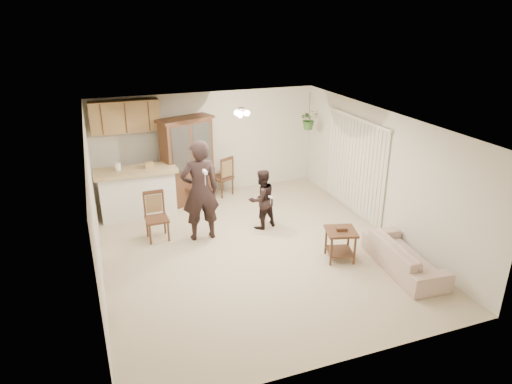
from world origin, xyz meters
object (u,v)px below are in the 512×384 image
object	(u,v)px
child	(262,198)
sofa	(405,251)
china_hutch	(188,161)
chair_bar	(157,226)
side_table	(340,244)
chair_hutch_right	(222,184)
adult	(200,196)
chair_hutch_left	(191,193)

from	to	relation	value
child	sofa	bearing A→B (deg)	109.52
china_hutch	chair_bar	size ratio (longest dim) A/B	2.08
side_table	chair_hutch_right	size ratio (longest dim) A/B	0.66
side_table	adult	bearing A→B (deg)	142.01
chair_hutch_left	child	bearing A→B (deg)	-10.89
side_table	sofa	bearing A→B (deg)	-38.28
china_hutch	chair_hutch_right	size ratio (longest dim) A/B	2.04
china_hutch	chair_bar	bearing A→B (deg)	-140.91
china_hutch	side_table	bearing A→B (deg)	-81.50
chair_bar	sofa	bearing A→B (deg)	-36.22
sofa	chair_hutch_left	size ratio (longest dim) A/B	1.89
adult	china_hutch	distance (m)	1.97
sofa	chair_hutch_right	world-z (taller)	chair_hutch_right
china_hutch	side_table	distance (m)	4.23
china_hutch	sofa	bearing A→B (deg)	-76.65
child	side_table	xyz separation A→B (m)	(0.88, -1.74, -0.37)
chair_bar	chair_hutch_left	distance (m)	1.85
chair_bar	chair_hutch_left	world-z (taller)	chair_hutch_left
adult	child	world-z (taller)	adult
side_table	china_hutch	bearing A→B (deg)	118.73
child	side_table	bearing A→B (deg)	100.38
chair_bar	adult	bearing A→B (deg)	-18.31
child	china_hutch	world-z (taller)	china_hutch
side_table	chair_hutch_right	xyz separation A→B (m)	(-1.14, 3.80, -0.02)
adult	side_table	distance (m)	2.82
chair_hutch_right	child	bearing A→B (deg)	70.31
side_table	chair_hutch_right	distance (m)	3.97
child	adult	bearing A→B (deg)	-14.42
side_table	chair_hutch_right	bearing A→B (deg)	106.73
chair_bar	child	bearing A→B (deg)	-7.51
side_table	chair_hutch_left	xyz separation A→B (m)	(-2.00, 3.49, -0.02)
chair_hutch_right	adult	bearing A→B (deg)	36.78
chair_bar	china_hutch	bearing A→B (deg)	57.20
chair_hutch_left	chair_hutch_right	world-z (taller)	chair_hutch_right
adult	china_hutch	world-z (taller)	china_hutch
sofa	side_table	size ratio (longest dim) A/B	2.85
chair_hutch_right	china_hutch	bearing A→B (deg)	-17.46
sofa	chair_bar	bearing A→B (deg)	61.06
chair_hutch_right	chair_bar	bearing A→B (deg)	17.64
side_table	chair_hutch_left	bearing A→B (deg)	119.78
sofa	chair_hutch_left	bearing A→B (deg)	39.70
chair_hutch_left	china_hutch	bearing A→B (deg)	139.16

